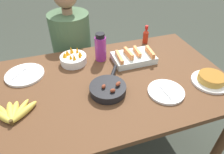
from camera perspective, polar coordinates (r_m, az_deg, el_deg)
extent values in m
plane|color=#383D33|center=(1.94, 0.00, -18.86)|extent=(14.00, 14.00, 0.00)
cube|color=brown|center=(1.37, 0.00, -1.56)|extent=(1.59, 0.97, 0.03)
cylinder|color=brown|center=(1.95, -25.45, -6.76)|extent=(0.07, 0.07, 0.74)
cylinder|color=brown|center=(2.18, 15.06, 1.43)|extent=(0.07, 0.07, 0.74)
ellipsoid|color=gold|center=(1.23, -23.84, -9.10)|extent=(0.16, 0.16, 0.04)
ellipsoid|color=gold|center=(1.25, -24.79, -8.79)|extent=(0.12, 0.18, 0.03)
ellipsoid|color=gold|center=(1.25, -26.12, -8.94)|extent=(0.06, 0.17, 0.04)
ellipsoid|color=gold|center=(1.26, -27.03, -8.96)|extent=(0.06, 0.18, 0.04)
ellipsoid|color=gold|center=(1.27, -28.28, -9.33)|extent=(0.12, 0.18, 0.04)
ellipsoid|color=gold|center=(1.25, -28.57, -10.03)|extent=(0.13, 0.14, 0.04)
cylinder|color=#4C3819|center=(1.21, -26.76, -11.56)|extent=(0.02, 0.02, 0.04)
cube|color=silver|center=(1.55, 6.16, 5.47)|extent=(0.31, 0.20, 0.05)
cube|color=#ED8E4C|center=(1.48, 2.09, 5.65)|extent=(0.03, 0.16, 0.04)
cube|color=#ED8E4C|center=(1.51, 4.74, 6.65)|extent=(0.03, 0.14, 0.05)
cube|color=#ED8E4C|center=(1.55, 7.18, 7.17)|extent=(0.03, 0.13, 0.04)
cube|color=#ED8E4C|center=(1.56, 10.81, 6.96)|extent=(0.03, 0.15, 0.04)
cylinder|color=black|center=(1.27, -1.19, -4.20)|extent=(0.23, 0.23, 0.01)
cylinder|color=black|center=(1.25, -1.21, -3.32)|extent=(0.23, 0.23, 0.04)
cylinder|color=black|center=(1.38, 0.51, 1.65)|extent=(0.09, 0.12, 0.02)
ellipsoid|color=brown|center=(1.22, -2.42, -2.73)|extent=(0.04, 0.04, 0.03)
ellipsoid|color=brown|center=(1.23, 1.64, -1.99)|extent=(0.05, 0.05, 0.03)
ellipsoid|color=brown|center=(1.19, 0.21, -3.90)|extent=(0.03, 0.03, 0.03)
cylinder|color=white|center=(1.49, 26.23, -1.15)|extent=(0.25, 0.25, 0.02)
cylinder|color=gold|center=(1.48, 26.53, -0.28)|extent=(0.17, 0.17, 0.04)
cylinder|color=#9F6624|center=(1.46, 26.78, 0.41)|extent=(0.17, 0.17, 0.00)
cylinder|color=white|center=(1.53, -23.64, 0.65)|extent=(0.27, 0.27, 0.02)
cylinder|color=silver|center=(1.53, -25.16, 0.73)|extent=(0.08, 0.10, 0.01)
cube|color=silver|center=(1.57, -23.26, 2.48)|extent=(0.05, 0.05, 0.00)
cylinder|color=white|center=(1.31, 15.15, -4.05)|extent=(0.23, 0.23, 0.02)
cylinder|color=silver|center=(1.28, 15.16, -4.48)|extent=(0.01, 0.11, 0.01)
cube|color=silver|center=(1.33, 13.30, -2.34)|extent=(0.02, 0.05, 0.00)
cylinder|color=white|center=(1.54, -10.95, 4.95)|extent=(0.20, 0.20, 0.06)
cone|color=orange|center=(1.52, -9.14, 6.58)|extent=(0.04, 0.04, 0.04)
cone|color=orange|center=(1.55, -9.92, 7.63)|extent=(0.04, 0.04, 0.06)
cone|color=orange|center=(1.56, -11.55, 7.52)|extent=(0.04, 0.03, 0.06)
cone|color=orange|center=(1.54, -12.68, 6.76)|extent=(0.06, 0.06, 0.05)
cone|color=orange|center=(1.52, -13.43, 6.07)|extent=(0.04, 0.05, 0.05)
cone|color=orange|center=(1.49, -11.79, 5.63)|extent=(0.04, 0.04, 0.05)
cone|color=orange|center=(1.47, -10.78, 5.57)|extent=(0.03, 0.03, 0.05)
cone|color=orange|center=(1.49, -9.25, 5.96)|extent=(0.04, 0.05, 0.05)
cylinder|color=#992D89|center=(1.53, -3.39, 8.02)|extent=(0.09, 0.09, 0.19)
cylinder|color=black|center=(1.47, -3.55, 11.70)|extent=(0.07, 0.07, 0.03)
cylinder|color=#B72814|center=(1.80, 9.55, 11.04)|extent=(0.05, 0.05, 0.10)
cone|color=#B72814|center=(1.77, 9.76, 12.88)|extent=(0.05, 0.05, 0.03)
cylinder|color=red|center=(1.76, 9.87, 13.76)|extent=(0.03, 0.03, 0.03)
cube|color=black|center=(2.21, -9.99, -0.87)|extent=(0.40, 0.40, 0.51)
cylinder|color=#476642|center=(1.94, -11.60, 10.59)|extent=(0.36, 0.36, 0.49)
cylinder|color=#9E7051|center=(1.84, -12.70, 17.99)|extent=(0.09, 0.09, 0.05)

